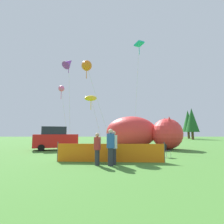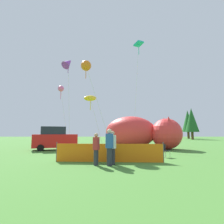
% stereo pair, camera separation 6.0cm
% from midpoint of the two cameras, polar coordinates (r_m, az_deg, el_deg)
% --- Properties ---
extents(ground_plane, '(120.00, 120.00, 0.00)m').
position_cam_midpoint_polar(ground_plane, '(14.17, -3.49, -13.53)').
color(ground_plane, '#477F33').
extents(parked_car, '(4.44, 2.98, 2.26)m').
position_cam_midpoint_polar(parked_car, '(18.21, -18.18, -8.25)').
color(parked_car, red).
rests_on(parked_car, ground).
extents(folding_chair, '(0.63, 0.63, 0.89)m').
position_cam_midpoint_polar(folding_chair, '(12.74, 16.78, -11.61)').
color(folding_chair, black).
rests_on(folding_chair, ground).
extents(inflatable_cat, '(8.42, 5.67, 3.47)m').
position_cam_midpoint_polar(inflatable_cat, '(19.25, 9.04, -6.89)').
color(inflatable_cat, red).
rests_on(inflatable_cat, ground).
extents(safety_fence, '(6.22, 0.39, 1.14)m').
position_cam_midpoint_polar(safety_fence, '(10.33, -0.86, -13.18)').
color(safety_fence, orange).
rests_on(safety_fence, ground).
extents(spectator_in_grey_shirt, '(0.36, 0.36, 1.65)m').
position_cam_midpoint_polar(spectator_in_grey_shirt, '(9.32, -5.11, -11.48)').
color(spectator_in_grey_shirt, '#2D2D38').
rests_on(spectator_in_grey_shirt, ground).
extents(spectator_in_yellow_shirt, '(0.38, 0.38, 1.77)m').
position_cam_midpoint_polar(spectator_in_yellow_shirt, '(9.51, 0.28, -11.04)').
color(spectator_in_yellow_shirt, '#2D2D38').
rests_on(spectator_in_yellow_shirt, ground).
extents(spectator_in_red_shirt, '(0.41, 0.41, 1.87)m').
position_cam_midpoint_polar(spectator_in_red_shirt, '(9.14, -0.74, -10.85)').
color(spectator_in_red_shirt, '#2D2D38').
rests_on(spectator_in_red_shirt, ground).
extents(spectator_in_blue_shirt, '(0.34, 0.34, 1.58)m').
position_cam_midpoint_polar(spectator_in_blue_shirt, '(9.79, -0.41, -11.53)').
color(spectator_in_blue_shirt, '#2D2D38').
rests_on(spectator_in_blue_shirt, ground).
extents(kite_pink_octopus, '(1.24, 1.21, 7.35)m').
position_cam_midpoint_polar(kite_pink_octopus, '(22.20, -16.35, 7.25)').
color(kite_pink_octopus, silver).
rests_on(kite_pink_octopus, ground).
extents(kite_orange_flower, '(3.10, 1.91, 8.73)m').
position_cam_midpoint_polar(kite_orange_flower, '(17.90, -8.45, 14.68)').
color(kite_orange_flower, silver).
rests_on(kite_orange_flower, ground).
extents(kite_purple_delta, '(1.77, 2.01, 11.00)m').
position_cam_midpoint_polar(kite_purple_delta, '(22.71, -14.09, 15.27)').
color(kite_purple_delta, silver).
rests_on(kite_purple_delta, ground).
extents(kite_teal_diamond, '(1.55, 1.37, 12.10)m').
position_cam_midpoint_polar(kite_teal_diamond, '(21.64, 8.66, 20.46)').
color(kite_teal_diamond, silver).
rests_on(kite_teal_diamond, ground).
extents(kite_yellow_hero, '(2.12, 2.63, 5.94)m').
position_cam_midpoint_polar(kite_yellow_hero, '(19.19, -7.03, 4.46)').
color(kite_yellow_hero, silver).
rests_on(kite_yellow_hero, ground).
extents(horizon_tree_east, '(3.25, 3.25, 7.76)m').
position_cam_midpoint_polar(horizon_tree_east, '(47.55, 24.50, -2.42)').
color(horizon_tree_east, brown).
rests_on(horizon_tree_east, ground).
extents(horizon_tree_west, '(3.35, 3.35, 8.00)m').
position_cam_midpoint_polar(horizon_tree_west, '(53.89, 23.46, -2.76)').
color(horizon_tree_west, brown).
rests_on(horizon_tree_west, ground).
extents(horizon_tree_mid, '(2.67, 2.67, 6.38)m').
position_cam_midpoint_polar(horizon_tree_mid, '(51.41, 8.44, -4.18)').
color(horizon_tree_mid, brown).
rests_on(horizon_tree_mid, ground).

